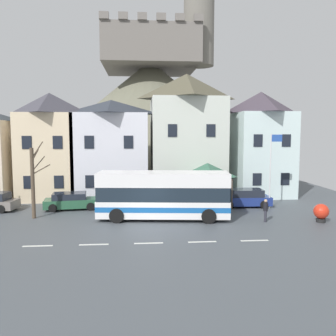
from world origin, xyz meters
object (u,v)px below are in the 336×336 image
townhouse_03 (186,135)px  bare_tree_00 (33,181)px  pedestrian_00 (213,200)px  flagpole (271,165)px  hilltop_castle (151,114)px  parked_car_01 (245,198)px  transit_bus (163,195)px  parked_car_02 (72,201)px  harbour_buoy (321,212)px  pedestrian_01 (265,210)px  townhouse_04 (260,144)px  public_bench (187,196)px  bus_shelter (207,170)px  townhouse_01 (51,146)px  townhouse_02 (112,149)px

townhouse_03 → bare_tree_00: (-12.09, -8.81, -3.18)m
pedestrian_00 → flagpole: flagpole is taller
hilltop_castle → parked_car_01: bearing=-75.9°
transit_bus → bare_tree_00: bare_tree_00 is taller
parked_car_01 → parked_car_02: 14.06m
townhouse_03 → hilltop_castle: hilltop_castle is taller
flagpole → harbour_buoy: (1.79, -4.69, -2.82)m
parked_car_01 → pedestrian_01: (-0.06, -5.05, 0.12)m
pedestrian_00 → parked_car_01: bearing=22.9°
pedestrian_00 → flagpole: (4.81, 0.41, 2.67)m
townhouse_03 → townhouse_04: townhouse_03 is taller
townhouse_03 → bare_tree_00: townhouse_03 is taller
townhouse_03 → harbour_buoy: bearing=-56.3°
parked_car_02 → pedestrian_01: pedestrian_01 is taller
public_bench → harbour_buoy: 11.37m
bare_tree_00 → public_bench: bearing=23.9°
public_bench → bare_tree_00: size_ratio=0.26×
townhouse_03 → public_bench: townhouse_03 is taller
bus_shelter → harbour_buoy: bearing=-42.3°
townhouse_04 → bus_shelter: townhouse_04 is taller
townhouse_01 → pedestrian_00: townhouse_01 is taller
townhouse_04 → pedestrian_01: bearing=-106.7°
townhouse_01 → townhouse_02: townhouse_01 is taller
townhouse_01 → pedestrian_00: bearing=-25.7°
townhouse_02 → bare_tree_00: townhouse_02 is taller
townhouse_01 → hilltop_castle: hilltop_castle is taller
pedestrian_00 → flagpole: 5.52m
pedestrian_00 → bare_tree_00: bare_tree_00 is taller
hilltop_castle → transit_bus: hilltop_castle is taller
townhouse_01 → transit_bus: townhouse_01 is taller
townhouse_02 → pedestrian_00: (8.31, -7.02, -3.70)m
townhouse_01 → pedestrian_00: size_ratio=5.91×
pedestrian_01 → harbour_buoy: 3.76m
townhouse_01 → flagpole: 19.78m
townhouse_03 → bus_shelter: 6.28m
public_bench → transit_bus: bearing=-112.5°
pedestrian_00 → public_bench: pedestrian_00 is taller
townhouse_03 → townhouse_04: bearing=-2.3°
bus_shelter → flagpole: flagpole is taller
townhouse_01 → townhouse_04: size_ratio=0.97×
parked_car_02 → pedestrian_00: (11.13, -1.36, 0.21)m
parked_car_02 → hilltop_castle: bearing=68.2°
transit_bus → pedestrian_00: size_ratio=5.72×
townhouse_03 → transit_bus: size_ratio=1.24×
townhouse_03 → parked_car_01: 8.93m
parked_car_01 → pedestrian_00: (-2.93, -1.24, 0.16)m
public_bench → bare_tree_00: bare_tree_00 is taller
townhouse_02 → townhouse_03: bearing=2.3°
townhouse_02 → harbour_buoy: (14.91, -11.30, -3.86)m
parked_car_02 → public_bench: bearing=6.8°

